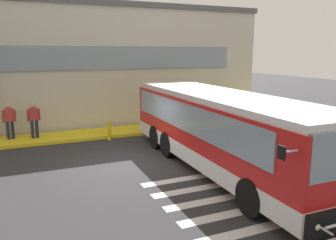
% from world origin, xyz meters
% --- Properties ---
extents(ground_plane, '(80.00, 90.00, 0.02)m').
position_xyz_m(ground_plane, '(0.00, 0.00, -0.01)').
color(ground_plane, '#2B2B2D').
rests_on(ground_plane, ground).
extents(bay_paint_stripes, '(4.40, 3.96, 0.01)m').
position_xyz_m(bay_paint_stripes, '(2.00, -4.20, 0.00)').
color(bay_paint_stripes, silver).
rests_on(bay_paint_stripes, ground).
extents(terminal_building, '(22.20, 13.80, 6.73)m').
position_xyz_m(terminal_building, '(-0.68, 11.61, 3.36)').
color(terminal_building, beige).
rests_on(terminal_building, ground).
extents(boarding_curb, '(24.40, 2.00, 0.15)m').
position_xyz_m(boarding_curb, '(0.00, 4.80, 0.07)').
color(boarding_curb, yellow).
rests_on(boarding_curb, ground).
extents(bus_main_foreground, '(3.16, 11.01, 2.70)m').
position_xyz_m(bus_main_foreground, '(2.91, -2.00, 1.33)').
color(bus_main_foreground, red).
rests_on(bus_main_foreground, ground).
extents(passenger_near_column, '(0.59, 0.40, 1.68)m').
position_xyz_m(passenger_near_column, '(-4.03, 5.00, 1.11)').
color(passenger_near_column, '#1E2338').
rests_on(passenger_near_column, boarding_curb).
extents(passenger_by_doorway, '(0.59, 0.24, 1.68)m').
position_xyz_m(passenger_by_doorway, '(-2.98, 4.77, 1.08)').
color(passenger_by_doorway, '#1E2338').
rests_on(passenger_by_doorway, boarding_curb).
extents(safety_bollard_yellow, '(0.18, 0.18, 0.90)m').
position_xyz_m(safety_bollard_yellow, '(0.25, 3.60, 0.45)').
color(safety_bollard_yellow, yellow).
rests_on(safety_bollard_yellow, ground).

